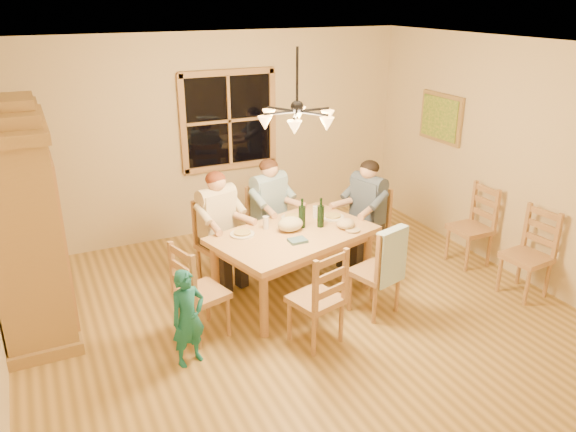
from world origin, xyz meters
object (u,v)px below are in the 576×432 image
chair_end_right (365,242)px  child (188,318)px  adult_slate_man (367,201)px  chair_near_right (374,285)px  dining_table (293,241)px  chair_spare_front (524,270)px  armoire (26,230)px  chandelier (297,117)px  wine_bottle_b (321,213)px  chair_near_left (315,313)px  chair_far_right (270,240)px  wine_bottle_a (302,213)px  chair_spare_back (469,240)px  chair_far_left (220,258)px  adult_woman (218,214)px  chair_end_left (203,307)px  adult_plaid_man (270,199)px

chair_end_right → child: chair_end_right is taller
adult_slate_man → chair_near_right: bearing=136.7°
dining_table → chair_spare_front: size_ratio=1.92×
armoire → adult_slate_man: 3.70m
chandelier → armoire: size_ratio=0.33×
adult_slate_man → wine_bottle_b: size_ratio=2.65×
chair_near_left → chair_far_right: bearing=64.8°
chair_near_right → wine_bottle_a: wine_bottle_a is taller
chair_end_right → chair_spare_back: same height
chair_near_right → adult_slate_man: (0.51, 0.97, 0.54)m
chair_far_left → adult_slate_man: 1.86m
chair_near_left → wine_bottle_a: bearing=55.1°
chair_far_right → wine_bottle_a: bearing=77.9°
dining_table → adult_woman: 0.92m
chair_far_left → wine_bottle_b: bearing=131.0°
armoire → chair_end_left: 1.82m
chair_near_left → chair_end_right: bearing=26.6°
adult_plaid_man → chair_spare_back: bearing=139.1°
chair_spare_front → chair_spare_back: bearing=-5.9°
wine_bottle_a → wine_bottle_b: (0.19, -0.07, 0.00)m
adult_woman → chair_near_right: bearing=117.9°
chair_far_left → wine_bottle_a: bearing=128.2°
child → wine_bottle_b: bearing=6.4°
wine_bottle_a → chair_spare_back: 2.27m
chair_near_left → chair_near_right: (0.81, 0.23, 0.00)m
adult_woman → adult_plaid_man: (0.72, 0.20, 0.00)m
chair_far_left → adult_slate_man: size_ratio=1.13×
armoire → adult_plaid_man: size_ratio=2.63×
chandelier → chair_far_left: chandelier is taller
chair_end_right → chair_far_right: bearing=46.6°
chair_near_left → child: 1.21m
armoire → wine_bottle_b: (2.90, -0.51, -0.13)m
chair_near_right → chair_far_right: bearing=93.4°
chair_far_right → wine_bottle_a: size_ratio=3.00×
chair_near_right → chair_spare_front: (1.69, -0.41, 0.00)m
chair_near_right → chair_end_right: size_ratio=1.00×
chair_far_right → adult_plaid_man: size_ratio=1.13×
chair_far_left → adult_slate_man: bearing=153.4°
chair_end_right → chair_near_left: bearing=116.6°
dining_table → wine_bottle_a: bearing=31.9°
wine_bottle_b → dining_table: bearing=-176.6°
chair_end_right → adult_plaid_man: adult_plaid_man is taller
chair_near_left → chair_spare_back: same height
dining_table → chair_end_left: bearing=-164.4°
adult_slate_man → chair_far_right: bearing=46.6°
dining_table → wine_bottle_a: 0.32m
wine_bottle_a → chair_spare_front: (2.17, -1.16, -0.62)m
chandelier → chair_spare_back: 3.03m
chandelier → chair_far_left: 2.09m
dining_table → adult_plaid_man: size_ratio=2.18×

